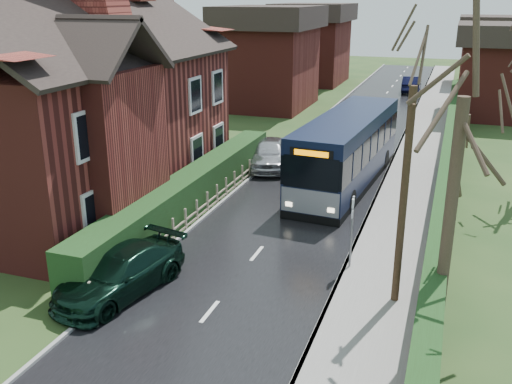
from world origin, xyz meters
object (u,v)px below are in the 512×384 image
at_px(bus_stop_sign, 352,223).
at_px(bus, 347,151).
at_px(telegraph_pole, 403,201).
at_px(car_green, 120,273).
at_px(car_silver, 269,153).
at_px(brick_house, 77,98).

bearing_deg(bus_stop_sign, bus, 96.62).
distance_m(bus_stop_sign, telegraph_pole, 2.76).
bearing_deg(car_green, car_silver, 101.15).
bearing_deg(telegraph_pole, car_silver, 111.01).
height_order(bus, telegraph_pole, telegraph_pole).
xyz_separation_m(car_green, telegraph_pole, (7.70, 2.02, 2.49)).
relative_size(bus, car_silver, 2.46).
distance_m(brick_house, bus_stop_sign, 12.59).
height_order(bus, car_silver, bus).
bearing_deg(telegraph_pole, bus_stop_sign, 121.98).
xyz_separation_m(brick_house, car_green, (5.83, -6.62, -3.72)).
height_order(bus_stop_sign, telegraph_pole, telegraph_pole).
height_order(brick_house, bus_stop_sign, brick_house).
bearing_deg(car_green, bus_stop_sign, 42.74).
bearing_deg(car_silver, bus_stop_sign, -73.76).
distance_m(car_silver, bus_stop_sign, 11.83).
bearing_deg(brick_house, bus, 29.60).
distance_m(bus, car_green, 13.15).
bearing_deg(telegraph_pole, car_green, -177.04).
bearing_deg(brick_house, car_silver, 50.60).
bearing_deg(brick_house, telegraph_pole, -18.78).
height_order(bus, bus_stop_sign, bus).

